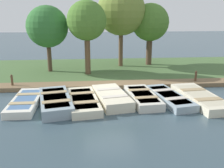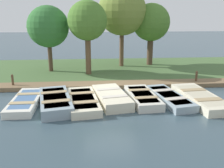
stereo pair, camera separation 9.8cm
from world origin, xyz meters
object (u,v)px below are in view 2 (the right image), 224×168
Objects in this scene: rowboat_3 at (111,97)px; park_tree_left at (87,21)px; rowboat_1 at (55,101)px; mooring_post_near at (13,82)px; rowboat_5 at (169,97)px; rowboat_4 at (142,97)px; rowboat_2 at (83,101)px; park_tree_right at (151,23)px; rowboat_6 at (200,98)px; park_tree_center at (122,11)px; park_tree_far_left at (48,27)px; mooring_post_far at (196,78)px; rowboat_0 at (26,101)px.

park_tree_left is (-4.76, -1.05, 3.07)m from rowboat_3.
mooring_post_near reaches higher than rowboat_1.
rowboat_3 is 2.55m from rowboat_5.
park_tree_left is (-4.77, -2.42, 3.11)m from rowboat_4.
park_tree_right is (-7.60, 4.58, 2.91)m from rowboat_2.
rowboat_2 is 1.00× the size of rowboat_5.
rowboat_4 is at bearing -15.05° from park_tree_right.
park_tree_right is (-7.64, -0.53, 2.90)m from rowboat_6.
rowboat_6 reaches higher than rowboat_5.
park_tree_right is (-7.33, 3.35, 2.86)m from rowboat_3.
rowboat_2 is 1.13× the size of rowboat_4.
park_tree_center is (-7.09, -1.30, 3.69)m from rowboat_5.
rowboat_6 is 8.59m from park_tree_center.
rowboat_3 reaches higher than rowboat_2.
park_tree_right is at bearing 98.92° from park_tree_center.
rowboat_5 is at bearing -6.14° from park_tree_right.
rowboat_1 is 6.10m from park_tree_left.
park_tree_far_left is at bearing -144.29° from rowboat_5.
park_tree_far_left is at bearing 178.42° from rowboat_1.
mooring_post_far is (-2.64, 7.16, 0.17)m from rowboat_1.
rowboat_4 is 0.81× the size of rowboat_6.
rowboat_0 is at bearing -111.81° from rowboat_1.
park_tree_left is (-5.07, -4.93, 3.11)m from rowboat_6.
rowboat_2 is 8.52m from park_tree_center.
park_tree_center is 2.26m from park_tree_right.
rowboat_3 is at bearing 31.28° from park_tree_far_left.
mooring_post_near is at bearing -58.59° from park_tree_right.
rowboat_0 is 6.20m from rowboat_5.
rowboat_1 is 6.27m from rowboat_6.
mooring_post_far reaches higher than rowboat_3.
mooring_post_near is 0.17× the size of park_tree_left.
park_tree_center is (-1.27, 4.73, 0.93)m from park_tree_far_left.
park_tree_right reaches higher than mooring_post_near.
mooring_post_far is (-2.30, 4.77, 0.17)m from rowboat_3.
park_tree_left reaches higher than rowboat_1.
park_tree_left reaches higher than mooring_post_near.
rowboat_2 is at bearing -95.48° from rowboat_6.
park_tree_left is at bearing -140.84° from rowboat_6.
rowboat_6 is 7.72m from park_tree_left.
rowboat_1 is 7.63m from mooring_post_far.
rowboat_0 is at bearing 26.96° from mooring_post_near.
park_tree_right is at bearing 103.15° from park_tree_far_left.
park_tree_center reaches higher than park_tree_far_left.
rowboat_1 is 0.91× the size of rowboat_6.
rowboat_1 reaches higher than rowboat_5.
rowboat_5 is at bearing 72.11° from mooring_post_near.
rowboat_1 is 6.74m from park_tree_far_left.
rowboat_5 is 6.80m from park_tree_left.
park_tree_right is (-2.57, 4.39, -0.21)m from park_tree_left.
mooring_post_near is 9.65m from mooring_post_far.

